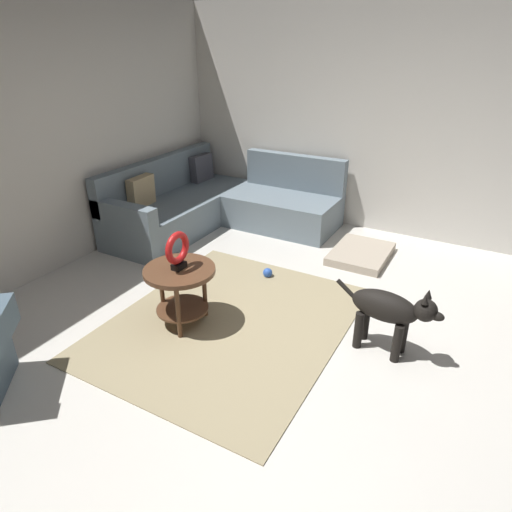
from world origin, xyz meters
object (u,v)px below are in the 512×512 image
sectional_couch (218,205)px  dog_bed_mat (361,254)px  torus_sculpture (178,250)px  dog (389,311)px  dog_toy_ball (268,273)px  side_table (180,281)px

sectional_couch → dog_bed_mat: 1.96m
torus_sculpture → dog: (0.46, -1.64, -0.33)m
dog_toy_ball → dog: bearing=-114.7°
side_table → dog_toy_ball: bearing=-13.3°
dog_bed_mat → dog: 1.73m
dog → dog_toy_ball: 1.55m
dog_toy_ball → dog_bed_mat: bearing=-37.6°
dog → dog_toy_ball: size_ratio=8.55×
torus_sculpture → dog: 1.74m
sectional_couch → dog_toy_ball: (-0.93, -1.23, -0.24)m
dog → dog_bed_mat: bearing=-151.5°
side_table → dog: (0.46, -1.64, -0.04)m
side_table → dog_toy_ball: 1.19m
side_table → dog: bearing=-74.2°
dog → side_table: bearing=-68.8°
dog_bed_mat → dog_toy_ball: size_ratio=8.06×
dog_bed_mat → dog: (-1.56, -0.67, 0.33)m
dog_bed_mat → sectional_couch: bearing=89.8°
sectional_couch → side_table: (-2.03, -0.97, 0.13)m
sectional_couch → dog_toy_ball: sectional_couch is taller
side_table → dog_bed_mat: (2.03, -0.97, -0.37)m
torus_sculpture → dog_toy_ball: (1.10, -0.26, -0.66)m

